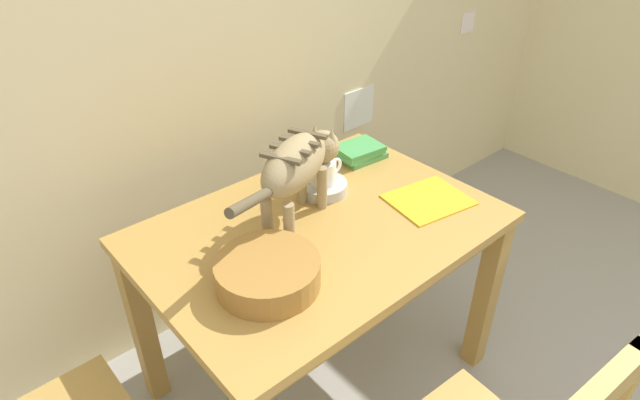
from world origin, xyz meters
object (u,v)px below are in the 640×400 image
(magazine, at_px, (428,200))
(book_stack, at_px, (359,152))
(coffee_mug, at_px, (324,172))
(cat, at_px, (299,164))
(wicker_basket, at_px, (268,272))
(dining_table, at_px, (320,248))
(saucer_bowl, at_px, (323,187))

(magazine, relative_size, book_stack, 1.34)
(coffee_mug, relative_size, magazine, 0.51)
(cat, distance_m, coffee_mug, 0.23)
(coffee_mug, height_order, book_stack, coffee_mug)
(cat, distance_m, wicker_basket, 0.38)
(dining_table, relative_size, book_stack, 5.78)
(dining_table, height_order, magazine, magazine)
(wicker_basket, bearing_deg, cat, 35.32)
(dining_table, bearing_deg, saucer_bowl, 46.09)
(magazine, bearing_deg, book_stack, 94.79)
(coffee_mug, height_order, wicker_basket, coffee_mug)
(book_stack, distance_m, wicker_basket, 0.82)
(dining_table, bearing_deg, coffee_mug, 45.48)
(dining_table, height_order, wicker_basket, wicker_basket)
(cat, relative_size, saucer_bowl, 3.35)
(dining_table, relative_size, magazine, 4.32)
(cat, bearing_deg, book_stack, 86.73)
(saucer_bowl, bearing_deg, magazine, -50.06)
(dining_table, height_order, coffee_mug, coffee_mug)
(dining_table, xyz_separation_m, wicker_basket, (-0.30, -0.12, 0.14))
(dining_table, relative_size, wicker_basket, 3.89)
(dining_table, height_order, saucer_bowl, saucer_bowl)
(cat, relative_size, book_stack, 2.94)
(dining_table, xyz_separation_m, coffee_mug, (0.15, 0.15, 0.18))
(dining_table, relative_size, coffee_mug, 8.52)
(wicker_basket, bearing_deg, book_stack, 26.84)
(dining_table, xyz_separation_m, saucer_bowl, (0.15, 0.15, 0.12))
(saucer_bowl, height_order, coffee_mug, coffee_mug)
(book_stack, height_order, wicker_basket, wicker_basket)
(saucer_bowl, relative_size, magazine, 0.66)
(magazine, bearing_deg, cat, 162.33)
(book_stack, bearing_deg, saucer_bowl, -161.21)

